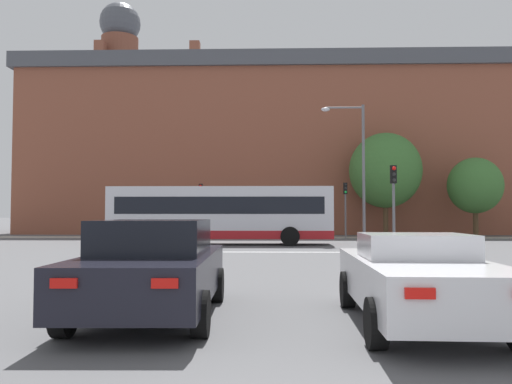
# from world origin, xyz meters

# --- Properties ---
(stop_line_strip) EXTENTS (8.01, 0.30, 0.01)m
(stop_line_strip) POSITION_xyz_m (0.00, 19.36, 0.00)
(stop_line_strip) COLOR silver
(stop_line_strip) RESTS_ON ground_plane
(far_pavement) EXTENTS (68.90, 2.50, 0.01)m
(far_pavement) POSITION_xyz_m (0.00, 32.81, 0.01)
(far_pavement) COLOR #A09B91
(far_pavement) RESTS_ON ground_plane
(brick_civic_building) EXTENTS (47.35, 15.69, 21.97)m
(brick_civic_building) POSITION_xyz_m (2.18, 44.50, 7.56)
(brick_civic_building) COLOR brown
(brick_civic_building) RESTS_ON ground_plane
(car_saloon_left) EXTENTS (2.15, 4.51, 1.57)m
(car_saloon_left) POSITION_xyz_m (-2.05, 5.70, 0.80)
(car_saloon_left) COLOR black
(car_saloon_left) RESTS_ON ground_plane
(car_roadster_right) EXTENTS (2.07, 4.55, 1.37)m
(car_roadster_right) POSITION_xyz_m (2.07, 5.21, 0.70)
(car_roadster_right) COLOR silver
(car_roadster_right) RESTS_ON ground_plane
(bus_crossing_lead) EXTENTS (11.95, 2.65, 3.11)m
(bus_crossing_lead) POSITION_xyz_m (-2.78, 24.67, 1.67)
(bus_crossing_lead) COLOR silver
(bus_crossing_lead) RESTS_ON ground_plane
(traffic_light_far_left) EXTENTS (0.26, 0.31, 3.76)m
(traffic_light_far_left) POSITION_xyz_m (-4.94, 32.20, 2.55)
(traffic_light_far_left) COLOR slate
(traffic_light_far_left) RESTS_ON ground_plane
(traffic_light_near_right) EXTENTS (0.26, 0.31, 3.81)m
(traffic_light_near_right) POSITION_xyz_m (5.31, 19.61, 2.58)
(traffic_light_near_right) COLOR slate
(traffic_light_near_right) RESTS_ON ground_plane
(traffic_light_far_right) EXTENTS (0.26, 0.31, 3.83)m
(traffic_light_far_right) POSITION_xyz_m (5.13, 32.27, 2.59)
(traffic_light_far_right) COLOR slate
(traffic_light_far_right) RESTS_ON ground_plane
(street_lamp_junction) EXTENTS (2.45, 0.36, 7.83)m
(street_lamp_junction) POSITION_xyz_m (4.75, 25.67, 4.77)
(street_lamp_junction) COLOR slate
(street_lamp_junction) RESTS_ON ground_plane
(pedestrian_waiting) EXTENTS (0.44, 0.44, 1.72)m
(pedestrian_waiting) POSITION_xyz_m (2.27, 33.08, 1.01)
(pedestrian_waiting) COLOR black
(pedestrian_waiting) RESTS_ON ground_plane
(tree_by_building) EXTENTS (5.29, 5.29, 7.66)m
(tree_by_building) POSITION_xyz_m (8.44, 34.61, 4.87)
(tree_by_building) COLOR #4C3823
(tree_by_building) RESTS_ON ground_plane
(tree_kerbside) EXTENTS (3.83, 3.83, 5.72)m
(tree_kerbside) POSITION_xyz_m (14.67, 33.81, 3.69)
(tree_kerbside) COLOR #4C3823
(tree_kerbside) RESTS_ON ground_plane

